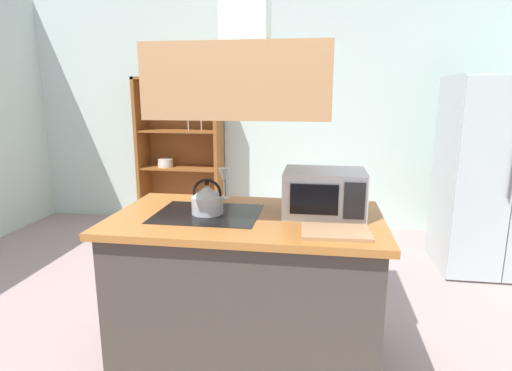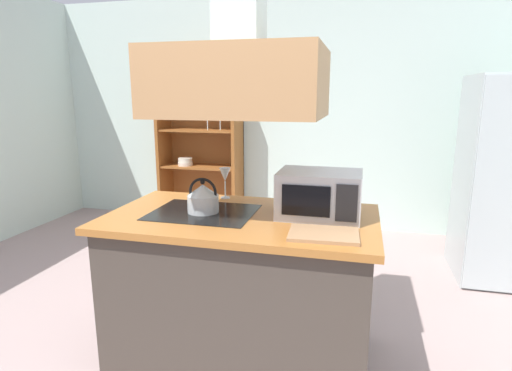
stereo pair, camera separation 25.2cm
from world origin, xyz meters
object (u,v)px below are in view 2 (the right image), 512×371
Objects in this scene: cutting_board at (324,234)px; dish_cabinet at (202,160)px; kettle at (203,198)px; wine_glass_on_counter at (225,176)px; microwave at (320,194)px.

dish_cabinet is at bearing 122.07° from cutting_board.
cutting_board is at bearing -57.93° from dish_cabinet.
kettle reaches higher than wine_glass_on_counter.
microwave is 2.23× the size of wine_glass_on_counter.
microwave reaches higher than cutting_board.
wine_glass_on_counter is at bearing -64.64° from dish_cabinet.
wine_glass_on_counter is (-0.71, 0.60, 0.14)m from cutting_board.
wine_glass_on_counter is at bearing 139.71° from cutting_board.
wine_glass_on_counter is (0.02, 0.36, 0.06)m from kettle.
wine_glass_on_counter is (-0.65, 0.27, 0.02)m from microwave.
cutting_board is (1.74, -2.78, 0.12)m from dish_cabinet.
kettle is 0.68m from microwave.
cutting_board is (0.73, -0.24, -0.08)m from kettle.
microwave is at bearing 99.78° from cutting_board.
microwave is (0.67, 0.09, 0.04)m from kettle.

